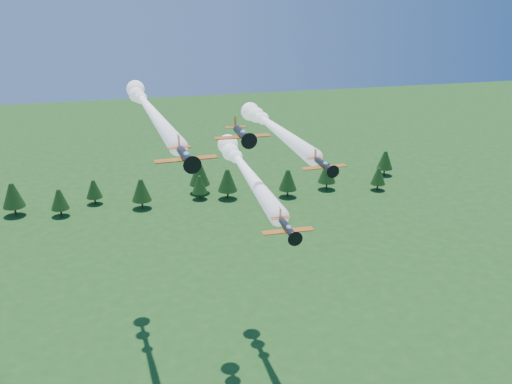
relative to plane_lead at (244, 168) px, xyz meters
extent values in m
cylinder|color=black|center=(-0.61, -24.62, 0.00)|extent=(0.98, 4.69, 0.87)
cone|color=black|center=(-0.67, -27.35, 0.00)|extent=(0.88, 0.80, 0.87)
cone|color=black|center=(-0.69, -27.87, 0.00)|extent=(0.39, 0.40, 0.38)
cylinder|color=black|center=(-0.69, -28.01, 0.00)|extent=(1.82, 0.08, 1.82)
cube|color=orange|center=(-0.61, -24.97, -0.28)|extent=(6.43, 1.33, 0.10)
cube|color=orange|center=(-0.53, -21.55, 0.04)|extent=(2.53, 0.80, 0.06)
cube|color=orange|center=(-0.53, -21.46, 0.74)|extent=(0.10, 0.82, 1.25)
ellipsoid|color=#87ACD1|center=(-0.63, -25.40, 0.35)|extent=(0.65, 1.05, 0.54)
sphere|color=white|center=(0.15, 6.06, 0.00)|extent=(2.30, 2.30, 2.30)
sphere|color=white|center=(0.24, 9.91, 0.00)|extent=(3.00, 3.00, 3.00)
sphere|color=white|center=(0.34, 13.77, 0.00)|extent=(3.70, 3.70, 3.70)
cylinder|color=black|center=(-11.42, -15.17, 7.25)|extent=(1.47, 5.97, 1.09)
cone|color=black|center=(-11.20, -18.61, 7.25)|extent=(1.15, 1.05, 1.09)
cone|color=black|center=(-11.16, -19.27, 7.25)|extent=(0.51, 0.52, 0.48)
cylinder|color=black|center=(-11.15, -19.46, 7.25)|extent=(2.30, 0.19, 2.30)
cube|color=orange|center=(-11.39, -15.61, 6.90)|extent=(8.18, 1.99, 0.13)
cube|color=orange|center=(-11.66, -11.29, 7.31)|extent=(3.23, 1.13, 0.08)
cube|color=orange|center=(-11.67, -11.18, 8.18)|extent=(0.16, 1.04, 1.59)
ellipsoid|color=#87ACD1|center=(-11.35, -16.16, 7.69)|extent=(0.87, 1.36, 0.68)
sphere|color=white|center=(-14.00, 25.66, 7.25)|extent=(2.30, 2.30, 2.30)
sphere|color=white|center=(-14.33, 30.82, 7.25)|extent=(3.00, 3.00, 3.00)
sphere|color=white|center=(-14.65, 35.98, 7.25)|extent=(3.70, 3.70, 3.70)
cylinder|color=black|center=(8.22, -13.52, 4.00)|extent=(0.97, 4.75, 0.88)
cone|color=black|center=(8.27, -16.28, 4.00)|extent=(0.89, 0.81, 0.88)
cone|color=black|center=(8.28, -16.81, 4.00)|extent=(0.39, 0.40, 0.39)
cylinder|color=black|center=(8.28, -16.96, 4.00)|extent=(1.84, 0.07, 1.84)
cube|color=orange|center=(8.22, -13.87, 3.72)|extent=(6.51, 1.31, 0.11)
cube|color=orange|center=(8.15, -10.41, 4.04)|extent=(2.56, 0.80, 0.06)
cube|color=orange|center=(8.15, -10.33, 4.75)|extent=(0.10, 0.83, 1.27)
ellipsoid|color=#87ACD1|center=(8.23, -14.31, 4.35)|extent=(0.65, 1.06, 0.55)
sphere|color=white|center=(7.61, 16.97, 4.00)|extent=(2.30, 2.30, 2.30)
sphere|color=white|center=(7.54, 20.79, 4.00)|extent=(3.00, 3.00, 3.00)
sphere|color=white|center=(7.46, 24.61, 4.00)|extent=(3.70, 3.70, 3.70)
cylinder|color=black|center=(-2.39, -8.53, 7.92)|extent=(1.12, 5.86, 1.08)
cone|color=black|center=(-2.36, -11.94, 7.92)|extent=(1.09, 0.98, 1.08)
cone|color=black|center=(-2.36, -12.59, 7.92)|extent=(0.48, 0.49, 0.48)
cylinder|color=black|center=(-2.36, -12.78, 7.92)|extent=(2.28, 0.06, 2.28)
cube|color=orange|center=(-2.38, -8.96, 7.57)|extent=(8.03, 1.52, 0.13)
cube|color=orange|center=(-2.41, -4.68, 7.97)|extent=(3.15, 0.94, 0.08)
cube|color=orange|center=(-2.41, -4.57, 8.84)|extent=(0.10, 1.03, 1.57)
ellipsoid|color=#87ACD1|center=(-2.38, -9.50, 8.35)|extent=(0.79, 1.31, 0.68)
cylinder|color=#382314|center=(52.42, 93.07, -39.58)|extent=(0.60, 0.60, 2.76)
cone|color=black|center=(52.42, 93.07, -34.66)|extent=(6.30, 6.30, 7.09)
cylinder|color=#382314|center=(79.63, 102.46, -39.63)|extent=(0.60, 0.60, 2.65)
cone|color=black|center=(79.63, 102.46, -34.90)|extent=(6.05, 6.05, 6.81)
cylinder|color=#382314|center=(-27.19, 99.27, -39.79)|extent=(0.60, 0.60, 2.33)
cone|color=black|center=(-27.19, 99.27, -35.64)|extent=(5.32, 5.32, 5.98)
cylinder|color=#382314|center=(69.71, 87.84, -39.82)|extent=(0.60, 0.60, 2.28)
cone|color=black|center=(69.71, 87.84, -35.74)|extent=(5.22, 5.22, 5.87)
cylinder|color=#382314|center=(36.73, 89.38, -39.60)|extent=(0.60, 0.60, 2.71)
cone|color=black|center=(36.73, 89.38, -34.77)|extent=(6.19, 6.19, 6.96)
cylinder|color=#382314|center=(7.30, 94.96, -39.80)|extent=(0.60, 0.60, 2.31)
cone|color=black|center=(7.30, 94.96, -35.68)|extent=(5.28, 5.28, 5.94)
cylinder|color=#382314|center=(-37.51, 91.12, -39.72)|extent=(0.60, 0.60, 2.48)
cone|color=black|center=(-37.51, 91.12, -35.29)|extent=(5.66, 5.66, 6.37)
cylinder|color=#382314|center=(16.50, 92.91, -39.51)|extent=(0.60, 0.60, 2.89)
cone|color=black|center=(16.50, 92.91, -34.35)|extent=(6.61, 6.61, 7.43)
cylinder|color=#382314|center=(-12.29, 91.26, -39.57)|extent=(0.60, 0.60, 2.78)
cone|color=black|center=(-12.29, 91.26, -34.61)|extent=(6.35, 6.35, 7.14)
cylinder|color=#382314|center=(-51.50, 95.29, -39.46)|extent=(0.60, 0.60, 3.00)
cone|color=black|center=(-51.50, 95.29, -34.10)|extent=(6.86, 6.86, 7.72)
cylinder|color=#382314|center=(8.30, 100.99, -39.40)|extent=(0.60, 0.60, 3.12)
cone|color=black|center=(8.30, 100.99, -33.82)|extent=(7.14, 7.14, 8.03)
camera|label=1|loc=(-20.47, -85.14, 27.88)|focal=40.00mm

